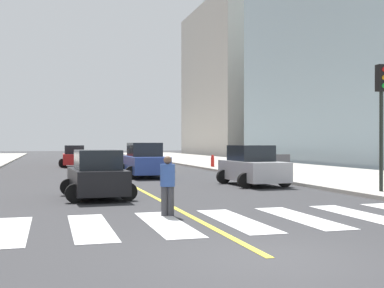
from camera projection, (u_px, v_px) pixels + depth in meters
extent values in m
plane|color=#333335|center=(270.00, 258.00, 8.50)|extent=(220.00, 220.00, 0.00)
cube|color=#B2ADA3|center=(314.00, 173.00, 31.08)|extent=(10.00, 120.00, 0.15)
cube|color=silver|center=(8.00, 231.00, 11.12)|extent=(0.90, 4.00, 0.01)
cube|color=silver|center=(90.00, 227.00, 11.61)|extent=(0.90, 4.00, 0.01)
cube|color=silver|center=(166.00, 224.00, 12.10)|extent=(0.90, 4.00, 0.01)
cube|color=silver|center=(236.00, 220.00, 12.60)|extent=(0.90, 4.00, 0.01)
cube|color=silver|center=(300.00, 218.00, 13.09)|extent=(0.90, 4.00, 0.01)
cube|color=silver|center=(360.00, 215.00, 13.58)|extent=(0.90, 4.00, 0.01)
cube|color=yellow|center=(90.00, 163.00, 46.97)|extent=(0.16, 80.00, 0.01)
cube|color=#B2ADA3|center=(255.00, 82.00, 79.56)|extent=(18.00, 24.00, 23.28)
cube|color=red|center=(74.00, 159.00, 40.27)|extent=(1.82, 3.90, 0.83)
cube|color=#1E2328|center=(74.00, 150.00, 40.04)|extent=(1.51, 1.96, 0.70)
cylinder|color=black|center=(85.00, 162.00, 41.66)|extent=(0.63, 0.21, 0.63)
cylinder|color=black|center=(62.00, 162.00, 41.20)|extent=(0.63, 0.21, 0.63)
cylinder|color=black|center=(86.00, 163.00, 39.34)|extent=(0.63, 0.21, 0.63)
cylinder|color=black|center=(63.00, 164.00, 38.88)|extent=(0.63, 0.21, 0.63)
cube|color=#2D479E|center=(145.00, 165.00, 28.19)|extent=(2.03, 4.39, 0.93)
cube|color=#1E2328|center=(144.00, 150.00, 28.43)|extent=(1.69, 2.20, 0.79)
cylinder|color=black|center=(132.00, 173.00, 26.60)|extent=(0.71, 0.24, 0.71)
cylinder|color=black|center=(168.00, 172.00, 27.18)|extent=(0.71, 0.24, 0.71)
cylinder|color=black|center=(124.00, 170.00, 29.20)|extent=(0.71, 0.24, 0.71)
cylinder|color=black|center=(158.00, 170.00, 29.77)|extent=(0.71, 0.24, 0.71)
cube|color=black|center=(97.00, 180.00, 17.72)|extent=(1.90, 3.89, 0.82)
cube|color=#1E2328|center=(98.00, 160.00, 17.50)|extent=(1.54, 1.97, 0.69)
cylinder|color=black|center=(116.00, 186.00, 19.12)|extent=(0.63, 0.23, 0.62)
cylinder|color=black|center=(68.00, 187.00, 18.56)|extent=(0.63, 0.23, 0.62)
cylinder|color=black|center=(128.00, 192.00, 16.88)|extent=(0.63, 0.23, 0.62)
cylinder|color=black|center=(75.00, 193.00, 16.32)|extent=(0.63, 0.23, 0.62)
cube|color=#B7B7BC|center=(253.00, 171.00, 22.98)|extent=(1.99, 4.16, 0.88)
cube|color=#1E2328|center=(251.00, 153.00, 23.21)|extent=(1.63, 2.10, 0.74)
cylinder|color=black|center=(245.00, 181.00, 21.48)|extent=(0.67, 0.24, 0.66)
cylinder|color=black|center=(285.00, 180.00, 22.06)|extent=(0.67, 0.24, 0.66)
cylinder|color=black|center=(223.00, 177.00, 23.90)|extent=(0.67, 0.24, 0.66)
cylinder|color=black|center=(260.00, 176.00, 24.48)|extent=(0.67, 0.24, 0.66)
cylinder|color=black|center=(381.00, 141.00, 18.64)|extent=(0.14, 0.14, 3.72)
cube|color=black|center=(381.00, 78.00, 18.63)|extent=(0.36, 0.28, 1.00)
sphere|color=red|center=(384.00, 69.00, 18.46)|extent=(0.18, 0.18, 0.18)
sphere|color=orange|center=(384.00, 77.00, 18.46)|extent=(0.18, 0.18, 0.18)
sphere|color=green|center=(384.00, 86.00, 18.46)|extent=(0.18, 0.18, 0.18)
cube|color=#47474C|center=(274.00, 165.00, 29.56)|extent=(1.82, 0.62, 0.08)
cube|color=#47474C|center=(276.00, 159.00, 29.32)|extent=(1.80, 0.12, 0.60)
cube|color=#2D2D33|center=(263.00, 170.00, 29.39)|extent=(0.11, 0.48, 0.44)
cube|color=#2D2D33|center=(285.00, 169.00, 29.72)|extent=(0.11, 0.48, 0.44)
cylinder|color=#38383D|center=(165.00, 201.00, 13.41)|extent=(0.18, 0.18, 0.79)
cylinder|color=#38383D|center=(171.00, 201.00, 13.41)|extent=(0.18, 0.18, 0.79)
cylinder|color=#335199|center=(168.00, 175.00, 13.41)|extent=(0.40, 0.40, 0.60)
sphere|color=brown|center=(168.00, 160.00, 13.41)|extent=(0.22, 0.22, 0.22)
cylinder|color=red|center=(213.00, 162.00, 37.50)|extent=(0.26, 0.26, 0.70)
sphere|color=red|center=(213.00, 156.00, 37.50)|extent=(0.22, 0.22, 0.22)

